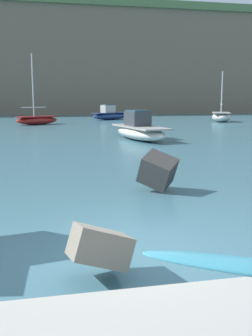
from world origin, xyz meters
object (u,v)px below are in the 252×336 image
Objects in this scene: boat_near_left at (221,117)px; boat_mid_centre at (37,120)px; boat_near_centre at (110,115)px; boat_near_right at (140,130)px; mooring_buoy_inner at (135,131)px.

boat_mid_centre is at bearing -178.40° from boat_near_left.
boat_mid_centre is at bearing -138.86° from boat_near_centre.
mooring_buoy_inner is at bearing 80.63° from boat_near_right.
mooring_buoy_inner is (7.20, -12.66, -0.28)m from boat_mid_centre.
boat_near_left is 18.64m from mooring_buoy_inner.
boat_near_centre is (-11.47, 7.16, 0.03)m from boat_near_left.
mooring_buoy_inner is (-1.65, -20.39, -0.39)m from boat_near_centre.
boat_mid_centre is 15.83× the size of mooring_buoy_inner.
boat_near_left is at bearing 1.60° from boat_mid_centre.
boat_near_left is 20.32m from boat_mid_centre.
boat_mid_centre is 14.57m from mooring_buoy_inner.
boat_near_right is (-13.75, -17.06, 0.03)m from boat_near_left.
boat_near_centre is 11.75m from boat_mid_centre.
boat_near_left reaches higher than boat_near_centre.
boat_near_left reaches higher than mooring_buoy_inner.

